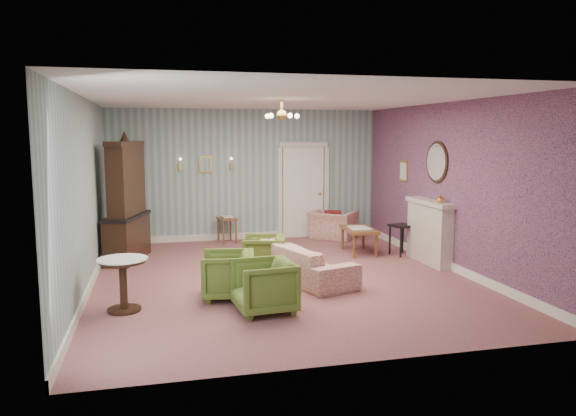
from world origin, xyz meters
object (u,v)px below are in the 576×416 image
object	(u,v)px
side_table_black	(402,240)
pedestal_table	(123,285)
olive_chair_a	(264,284)
sofa_chintz	(304,256)
olive_chair_b	(228,273)
olive_chair_c	(264,252)
coffee_table	(359,240)
fireplace	(429,232)
wingback_chair	(333,220)
dresser	(126,198)

from	to	relation	value
side_table_black	pedestal_table	distance (m)	5.57
olive_chair_a	sofa_chintz	size ratio (longest dim) A/B	0.38
olive_chair_b	pedestal_table	size ratio (longest dim) A/B	1.03
olive_chair_c	coffee_table	world-z (taller)	olive_chair_c
fireplace	side_table_black	world-z (taller)	fireplace
olive_chair_a	wingback_chair	bearing A→B (deg)	146.66
wingback_chair	olive_chair_a	bearing A→B (deg)	101.71
olive_chair_a	sofa_chintz	distance (m)	1.74
side_table_black	pedestal_table	world-z (taller)	pedestal_table
sofa_chintz	coffee_table	size ratio (longest dim) A/B	2.02
side_table_black	pedestal_table	xyz separation A→B (m)	(-5.09, -2.27, 0.06)
pedestal_table	fireplace	bearing A→B (deg)	16.64
sofa_chintz	side_table_black	world-z (taller)	sofa_chintz
wingback_chair	olive_chair_c	bearing A→B (deg)	91.45
olive_chair_b	wingback_chair	bearing A→B (deg)	152.98
wingback_chair	fireplace	xyz separation A→B (m)	(0.97, -2.65, 0.16)
fireplace	pedestal_table	world-z (taller)	fireplace
olive_chair_c	dresser	xyz separation A→B (m)	(-2.30, 1.55, 0.82)
coffee_table	side_table_black	distance (m)	0.83
olive_chair_c	wingback_chair	size ratio (longest dim) A/B	0.74
dresser	pedestal_table	xyz separation A→B (m)	(0.09, -3.11, -0.82)
coffee_table	olive_chair_a	bearing A→B (deg)	-128.99
olive_chair_a	dresser	xyz separation A→B (m)	(-1.90, 3.59, 0.79)
fireplace	wingback_chair	bearing A→B (deg)	110.07
olive_chair_c	sofa_chintz	bearing A→B (deg)	57.10
olive_chair_a	fireplace	xyz separation A→B (m)	(3.49, 2.07, 0.19)
side_table_black	olive_chair_b	bearing A→B (deg)	-151.16
olive_chair_b	fireplace	xyz separation A→B (m)	(3.87, 1.33, 0.21)
coffee_table	side_table_black	size ratio (longest dim) A/B	1.65
sofa_chintz	coffee_table	bearing A→B (deg)	-61.55
fireplace	dresser	bearing A→B (deg)	164.16
olive_chair_c	wingback_chair	bearing A→B (deg)	156.13
side_table_black	dresser	bearing A→B (deg)	170.78
fireplace	pedestal_table	size ratio (longest dim) A/B	1.93
pedestal_table	dresser	bearing A→B (deg)	91.61
olive_chair_a	fireplace	world-z (taller)	fireplace
dresser	coffee_table	distance (m)	4.55
sofa_chintz	wingback_chair	bearing A→B (deg)	-43.77
pedestal_table	side_table_black	bearing A→B (deg)	24.06
olive_chair_c	sofa_chintz	size ratio (longest dim) A/B	0.35
sofa_chintz	fireplace	distance (m)	2.62
olive_chair_b	side_table_black	size ratio (longest dim) A/B	1.23
coffee_table	pedestal_table	distance (m)	5.09
dresser	pedestal_table	size ratio (longest dim) A/B	3.25
olive_chair_a	side_table_black	world-z (taller)	olive_chair_a
dresser	fireplace	distance (m)	5.63
sofa_chintz	wingback_chair	xyz separation A→B (m)	(1.57, 3.26, 0.03)
olive_chair_c	coffee_table	size ratio (longest dim) A/B	0.71
olive_chair_c	coffee_table	bearing A→B (deg)	131.50
olive_chair_b	olive_chair_c	world-z (taller)	olive_chair_b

